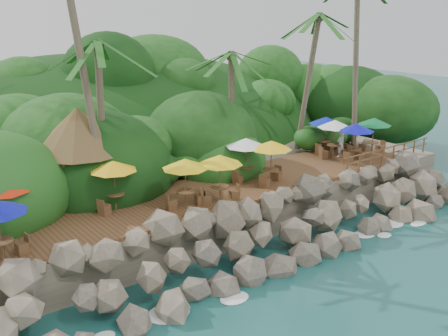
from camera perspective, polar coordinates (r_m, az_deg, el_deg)
ground at (r=24.78m, az=8.56°, el=-10.84°), size 140.00×140.00×0.00m
land_base at (r=36.45m, az=-9.53°, el=0.17°), size 32.00×25.20×2.10m
jungle_hill at (r=43.29m, az=-14.12°, el=1.15°), size 44.80×28.00×15.40m
seawall at (r=25.55m, az=5.46°, el=-6.95°), size 29.00×4.00×2.30m
terrace at (r=28.01m, az=0.00°, el=-2.35°), size 26.00×5.00×0.20m
jungle_foliage at (r=35.92m, az=-8.70°, el=-1.80°), size 44.00×16.00×12.00m
foam_line at (r=24.95m, az=8.06°, el=-10.53°), size 25.20×0.80×0.06m
palapa at (r=26.74m, az=-15.68°, el=4.07°), size 4.90×4.90×4.60m
dining_clusters at (r=27.75m, az=1.99°, el=2.04°), size 25.85×5.45×2.43m
railing at (r=33.95m, az=17.54°, el=1.59°), size 8.30×0.10×1.00m
waiter at (r=34.39m, az=12.66°, el=2.57°), size 0.63×0.44×1.68m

